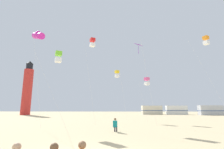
# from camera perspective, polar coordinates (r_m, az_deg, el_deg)

# --- Properties ---
(kite_flyer_standing) EXTENTS (0.38, 0.54, 1.16)m
(kite_flyer_standing) POSITION_cam_1_polar(r_m,az_deg,el_deg) (14.95, 1.10, -16.33)
(kite_flyer_standing) COLOR #147F84
(kite_flyer_standing) RESTS_ON ground
(kite_box_scarlet) EXTENTS (1.71, 1.41, 11.11)m
(kite_box_scarlet) POSITION_cam_1_polar(r_m,az_deg,el_deg) (23.22, -6.51, 10.52)
(kite_box_scarlet) COLOR silver
(kite_box_scarlet) RESTS_ON ground
(kite_tube_magenta) EXTENTS (2.22, 2.30, 10.41)m
(kite_tube_magenta) POSITION_cam_1_polar(r_m,az_deg,el_deg) (20.62, -23.32, 11.85)
(kite_tube_magenta) COLOR silver
(kite_tube_magenta) RESTS_ON ground
(kite_box_gold) EXTENTS (1.96, 2.05, 8.16)m
(kite_box_gold) POSITION_cam_1_polar(r_m,az_deg,el_deg) (28.51, 1.68, 0.19)
(kite_box_gold) COLOR silver
(kite_box_gold) RESTS_ON ground
(kite_box_orange) EXTENTS (3.41, 3.17, 11.33)m
(kite_box_orange) POSITION_cam_1_polar(r_m,az_deg,el_deg) (26.12, 28.78, 9.89)
(kite_box_orange) COLOR silver
(kite_box_orange) RESTS_ON ground
(kite_box_rainbow) EXTENTS (1.56, 1.56, 6.42)m
(kite_box_rainbow) POSITION_cam_1_polar(r_m,az_deg,el_deg) (25.69, 11.50, -2.25)
(kite_box_rainbow) COLOR silver
(kite_box_rainbow) RESTS_ON ground
(kite_box_lime) EXTENTS (3.39, 2.17, 7.72)m
(kite_box_lime) POSITION_cam_1_polar(r_m,az_deg,el_deg) (18.51, -17.41, 5.61)
(kite_box_lime) COLOR silver
(kite_box_lime) RESTS_ON ground
(kite_diamond_violet) EXTENTS (2.46, 2.46, 10.10)m
(kite_diamond_violet) POSITION_cam_1_polar(r_m,az_deg,el_deg) (22.11, 8.98, 8.82)
(kite_diamond_violet) COLOR silver
(kite_diamond_violet) RESTS_ON ground
(lighthouse_distant) EXTENTS (2.80, 2.80, 16.80)m
(lighthouse_distant) POSITION_cam_1_polar(r_m,az_deg,el_deg) (59.22, -26.33, -4.32)
(lighthouse_distant) COLOR red
(lighthouse_distant) RESTS_ON ground
(rv_van_cream) EXTENTS (6.62, 2.89, 2.80)m
(rv_van_cream) POSITION_cam_1_polar(r_m,az_deg,el_deg) (58.05, 13.06, -11.46)
(rv_van_cream) COLOR beige
(rv_van_cream) RESTS_ON ground
(rv_van_white) EXTENTS (6.55, 2.67, 2.80)m
(rv_van_white) POSITION_cam_1_polar(r_m,az_deg,el_deg) (59.55, 20.63, -11.03)
(rv_van_white) COLOR white
(rv_van_white) RESTS_ON ground
(rv_van_silver) EXTENTS (6.50, 2.50, 2.80)m
(rv_van_silver) POSITION_cam_1_polar(r_m,az_deg,el_deg) (58.33, 29.91, -10.28)
(rv_van_silver) COLOR #B7BABF
(rv_van_silver) RESTS_ON ground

